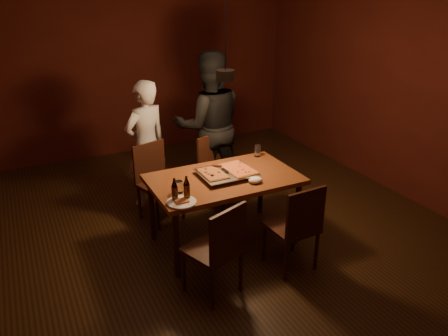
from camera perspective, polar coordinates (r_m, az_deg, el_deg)
name	(u,v)px	position (r m, az deg, el deg)	size (l,w,h in m)	color
room_shell	(225,111)	(4.37, 0.16, 7.50)	(6.00, 6.00, 6.00)	#39210F
dining_table	(224,184)	(4.46, 0.00, -2.05)	(1.50, 0.90, 0.75)	brown
chair_far_left	(155,175)	(5.08, -8.97, -0.86)	(0.53, 0.53, 0.49)	#38190F
chair_far_right	(217,165)	(5.28, -0.97, 0.40)	(0.55, 0.55, 0.49)	#38190F
chair_near_left	(219,243)	(3.75, -0.65, -9.77)	(0.54, 0.54, 0.49)	#38190F
chair_near_right	(297,221)	(4.13, 9.58, -6.82)	(0.44, 0.44, 0.49)	#38190F
pizza_tray	(227,174)	(4.45, 0.33, -0.77)	(0.55, 0.45, 0.05)	silver
pizza_meat	(213,173)	(4.38, -1.45, -0.69)	(0.22, 0.35, 0.02)	maroon
pizza_cheese	(238,169)	(4.49, 1.85, -0.11)	(0.26, 0.41, 0.02)	gold
spatula	(226,170)	(4.45, 0.28, -0.24)	(0.09, 0.24, 0.04)	silver
beer_bottle_a	(175,190)	(3.94, -6.47, -2.85)	(0.06, 0.06, 0.22)	black
beer_bottle_b	(187,188)	(3.96, -4.90, -2.60)	(0.06, 0.06, 0.23)	black
water_glass_left	(179,187)	(4.11, -5.91, -2.46)	(0.07, 0.07, 0.12)	silver
water_glass_right	(257,151)	(4.95, 4.39, 2.24)	(0.07, 0.07, 0.14)	silver
plate_slice	(182,202)	(3.94, -5.57, -4.45)	(0.27, 0.27, 0.03)	white
napkin	(255,180)	(4.31, 4.12, -1.58)	(0.14, 0.11, 0.06)	white
diner_white	(146,144)	(5.34, -10.11, 3.07)	(0.57, 0.37, 1.56)	silver
diner_dark	(209,126)	(5.47, -1.92, 5.53)	(0.90, 0.70, 1.85)	black
pendant_lamp	(225,74)	(4.28, 0.17, 12.15)	(0.18, 0.18, 1.10)	black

